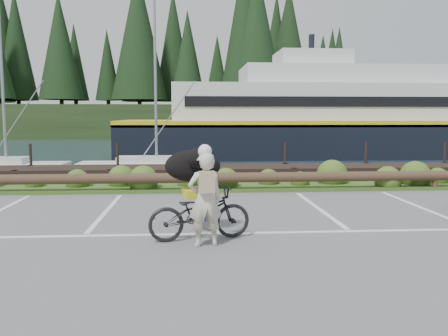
{
  "coord_description": "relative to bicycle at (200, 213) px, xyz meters",
  "views": [
    {
      "loc": [
        -0.56,
        -9.44,
        2.3
      ],
      "look_at": [
        0.2,
        1.35,
        1.1
      ],
      "focal_mm": 38.0,
      "sensor_mm": 36.0,
      "label": 1
    }
  ],
  "objects": [
    {
      "name": "ground",
      "position": [
        0.4,
        0.81,
        -0.5
      ],
      "size": [
        72.0,
        72.0,
        0.0
      ],
      "primitive_type": "plane",
      "color": "#57575A"
    },
    {
      "name": "log_rail",
      "position": [
        0.4,
        5.41,
        -0.5
      ],
      "size": [
        32.0,
        0.3,
        0.6
      ],
      "primitive_type": null,
      "color": "#443021",
      "rests_on": "ground"
    },
    {
      "name": "harbor_backdrop",
      "position": [
        0.79,
        79.33,
        -0.5
      ],
      "size": [
        170.0,
        160.0,
        30.0
      ],
      "color": "#192B3C",
      "rests_on": "ground"
    },
    {
      "name": "vegetation_strip",
      "position": [
        0.4,
        6.11,
        -0.45
      ],
      "size": [
        34.0,
        1.6,
        0.1
      ],
      "primitive_type": "cube",
      "color": "#3D5B21",
      "rests_on": "ground"
    },
    {
      "name": "cyclist",
      "position": [
        0.09,
        -0.44,
        0.33
      ],
      "size": [
        0.67,
        0.51,
        1.66
      ],
      "primitive_type": "imported",
      "rotation": [
        0.0,
        0.0,
        3.34
      ],
      "color": "beige",
      "rests_on": "ground"
    },
    {
      "name": "bicycle",
      "position": [
        0.0,
        0.0,
        0.0
      ],
      "size": [
        2.0,
        1.03,
        1.0
      ],
      "primitive_type": "imported",
      "rotation": [
        0.0,
        0.0,
        1.77
      ],
      "color": "black",
      "rests_on": "ground"
    },
    {
      "name": "dog",
      "position": [
        -0.12,
        0.6,
        0.82
      ],
      "size": [
        0.74,
        1.17,
        0.63
      ],
      "primitive_type": "ellipsoid",
      "rotation": [
        0.0,
        0.0,
        1.77
      ],
      "color": "black",
      "rests_on": "bicycle"
    }
  ]
}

